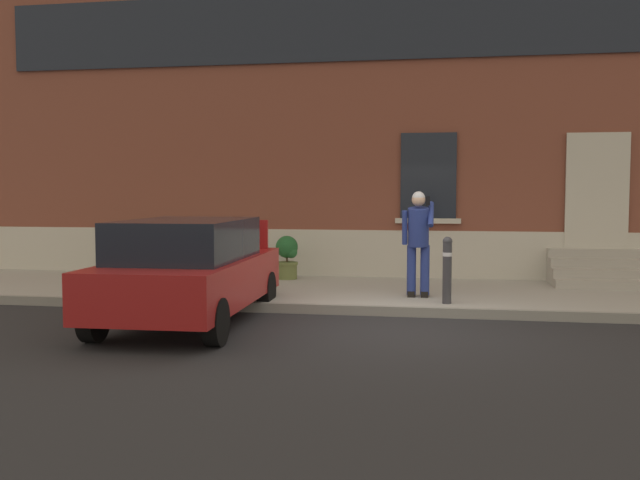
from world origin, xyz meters
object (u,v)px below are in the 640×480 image
(hatchback_car_red, at_px, (190,269))
(planter_charcoal, at_px, (122,252))
(planter_cream, at_px, (202,254))
(planter_olive, at_px, (287,256))
(bollard_near_person, at_px, (447,268))
(person_on_phone, at_px, (418,237))

(hatchback_car_red, relative_size, planter_charcoal, 4.77)
(planter_cream, relative_size, planter_olive, 1.00)
(bollard_near_person, xyz_separation_m, planter_olive, (-3.11, 2.56, -0.11))
(hatchback_car_red, distance_m, planter_cream, 4.38)
(person_on_phone, height_order, planter_olive, person_on_phone)
(bollard_near_person, xyz_separation_m, person_on_phone, (-0.47, 0.55, 0.44))
(planter_charcoal, xyz_separation_m, planter_cream, (1.81, -0.15, 0.00))
(hatchback_car_red, distance_m, bollard_near_person, 3.93)
(bollard_near_person, height_order, planter_cream, bollard_near_person)
(planter_olive, bearing_deg, bollard_near_person, -39.48)
(bollard_near_person, distance_m, person_on_phone, 0.84)
(bollard_near_person, relative_size, planter_olive, 1.22)
(planter_charcoal, distance_m, planter_cream, 1.81)
(planter_cream, bearing_deg, person_on_phone, -25.31)
(bollard_near_person, distance_m, planter_cream, 5.59)
(hatchback_car_red, bearing_deg, planter_charcoal, 125.60)
(hatchback_car_red, xyz_separation_m, person_on_phone, (3.16, 2.07, 0.36))
(person_on_phone, xyz_separation_m, planter_olive, (-2.64, 2.01, -0.54))
(planter_charcoal, relative_size, planter_cream, 1.00)
(hatchback_car_red, bearing_deg, planter_cream, 107.18)
(hatchback_car_red, height_order, bollard_near_person, hatchback_car_red)
(person_on_phone, distance_m, planter_olive, 3.37)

